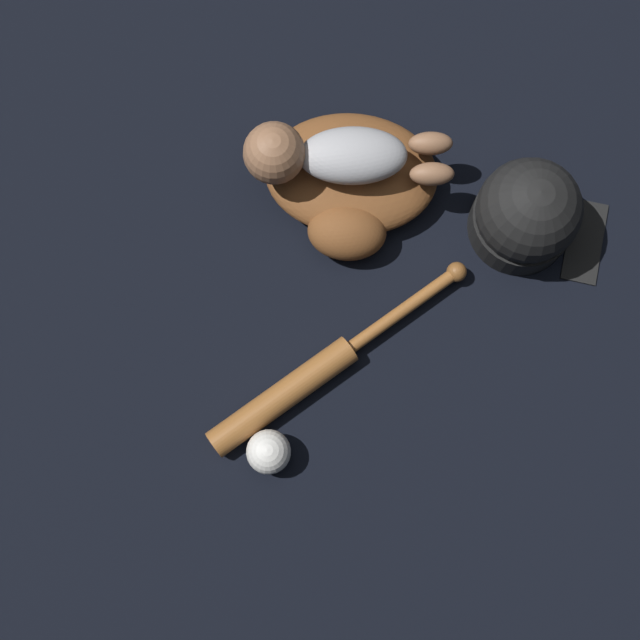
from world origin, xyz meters
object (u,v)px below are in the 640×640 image
object	(u,v)px
baseball_glove	(350,183)
baseball_bat	(308,378)
baseball	(269,452)
baby_figure	(327,155)
baseball_cap	(527,214)

from	to	relation	value
baseball_glove	baseball_bat	world-z (taller)	baseball_glove
baseball_glove	baseball	distance (m)	0.47
baby_figure	baseball_bat	world-z (taller)	baby_figure
baseball_glove	baby_figure	world-z (taller)	baby_figure
baby_figure	baseball_bat	bearing A→B (deg)	107.63
baseball_bat	baseball_cap	xyz separation A→B (m)	(-0.23, -0.38, 0.05)
baby_figure	baseball_cap	distance (m)	0.34
baseball_bat	baseball	size ratio (longest dim) A/B	6.27
baseball_glove	baseball_bat	xyz separation A→B (m)	(-0.06, 0.33, -0.02)
baseball_glove	baseball	world-z (taller)	baseball_glove
baseball_bat	baseball_cap	size ratio (longest dim) A/B	1.85
baseball_glove	baseball	bearing A→B (deg)	96.19
baby_figure	baseball	size ratio (longest dim) A/B	4.67
baseball_glove	baby_figure	xyz separation A→B (m)	(0.04, -0.00, 0.08)
baseball_glove	baseball_cap	world-z (taller)	baseball_cap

